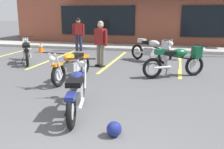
{
  "coord_description": "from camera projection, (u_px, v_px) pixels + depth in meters",
  "views": [
    {
      "loc": [
        1.2,
        -2.55,
        2.04
      ],
      "look_at": [
        -0.29,
        3.33,
        0.55
      ],
      "focal_mm": 41.98,
      "sensor_mm": 36.0,
      "label": 1
    }
  ],
  "objects": [
    {
      "name": "motorcycle_black_cruiser",
      "position": [
        26.0,
        51.0,
        10.33
      ],
      "size": [
        1.38,
        1.85,
        0.98
      ],
      "color": "black",
      "rests_on": "ground_plane"
    },
    {
      "name": "person_by_back_row",
      "position": [
        78.0,
        32.0,
        13.3
      ],
      "size": [
        0.6,
        0.36,
        1.68
      ],
      "color": "black",
      "rests_on": "ground_plane"
    },
    {
      "name": "painted_stall_lines",
      "position": [
        146.0,
        62.0,
        10.55
      ],
      "size": [
        13.32,
        4.8,
        0.01
      ],
      "color": "#DBCC4C",
      "rests_on": "ground_plane"
    },
    {
      "name": "motorcycle_red_sportbike",
      "position": [
        72.0,
        65.0,
        7.72
      ],
      "size": [
        0.73,
        2.1,
        0.98
      ],
      "color": "black",
      "rests_on": "ground_plane"
    },
    {
      "name": "helmet_on_pavement",
      "position": [
        114.0,
        129.0,
        4.33
      ],
      "size": [
        0.26,
        0.26,
        0.26
      ],
      "color": "navy",
      "rests_on": "ground_plane"
    },
    {
      "name": "sidewalk_kerb",
      "position": [
        154.0,
        48.0,
        13.92
      ],
      "size": [
        22.0,
        1.8,
        0.14
      ],
      "primitive_type": "cube",
      "color": "#A8A59E",
      "rests_on": "ground_plane"
    },
    {
      "name": "brick_storefront_building",
      "position": [
        161.0,
        13.0,
        17.48
      ],
      "size": [
        17.95,
        6.68,
        3.69
      ],
      "color": "brown",
      "rests_on": "ground_plane"
    },
    {
      "name": "motorcycle_blue_standard",
      "position": [
        178.0,
        60.0,
        8.15
      ],
      "size": [
        1.91,
        1.27,
        0.98
      ],
      "color": "black",
      "rests_on": "ground_plane"
    },
    {
      "name": "person_near_building",
      "position": [
        101.0,
        41.0,
        9.53
      ],
      "size": [
        0.59,
        0.39,
        1.68
      ],
      "color": "black",
      "rests_on": "ground_plane"
    },
    {
      "name": "ground_plane",
      "position": [
        126.0,
        93.0,
        6.66
      ],
      "size": [
        80.0,
        80.0,
        0.0
      ],
      "primitive_type": "plane",
      "color": "#515154"
    },
    {
      "name": "motorcycle_foreground_classic",
      "position": [
        77.0,
        91.0,
        5.27
      ],
      "size": [
        0.88,
        2.08,
        0.98
      ],
      "color": "black",
      "rests_on": "ground_plane"
    },
    {
      "name": "traffic_cone",
      "position": [
        41.0,
        47.0,
        13.03
      ],
      "size": [
        0.34,
        0.34,
        0.53
      ],
      "color": "orange",
      "rests_on": "ground_plane"
    },
    {
      "name": "motorcycle_silver_naked",
      "position": [
        153.0,
        49.0,
        10.49
      ],
      "size": [
        1.83,
        1.41,
        0.98
      ],
      "color": "black",
      "rests_on": "ground_plane"
    }
  ]
}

